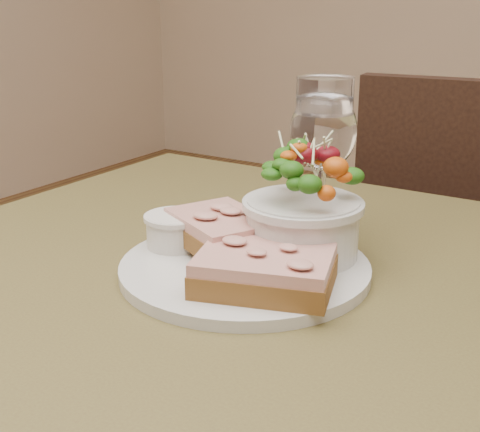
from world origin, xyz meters
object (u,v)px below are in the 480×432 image
Objects in this scene: cafe_table at (234,362)px; sandwich_front at (265,271)px; chair_far at (471,375)px; sandwich_back at (221,229)px; wine_glass at (323,136)px; dinner_plate at (245,268)px; salad_bowl at (303,202)px; ramekin at (175,229)px.

cafe_table is 0.14m from sandwich_front.
chair_far reaches higher than sandwich_back.
chair_far reaches higher than cafe_table.
sandwich_back is 0.79× the size of wine_glass.
salad_bowl is at bearing 52.27° from dinner_plate.
dinner_plate is at bearing 121.81° from sandwich_front.
ramekin reaches higher than dinner_plate.
wine_glass is (-0.08, -0.56, 0.58)m from chair_far.
wine_glass reaches higher than salad_bowl.
wine_glass is (-0.03, 0.18, 0.09)m from sandwich_front.
cafe_table is 0.19m from salad_bowl.
salad_bowl is (-0.06, -0.65, 0.53)m from chair_far.
sandwich_front is at bearing -6.86° from sandwich_back.
wine_glass is at bearing 80.42° from cafe_table.
sandwich_back is (-0.03, 0.03, 0.14)m from cafe_table.
salad_bowl is at bearing 53.47° from cafe_table.
wine_glass is (0.03, 0.15, 0.22)m from cafe_table.
sandwich_back reaches higher than dinner_plate.
sandwich_back is 1.09× the size of salad_bowl.
ramekin is (-0.19, -0.70, 0.49)m from chair_far.
wine_glass is at bearing 81.48° from sandwich_front.
dinner_plate is 0.09m from ramekin.
sandwich_front is at bearing -85.03° from salad_bowl.
sandwich_front reaches higher than dinner_plate.
wine_glass is (-0.02, 0.09, 0.05)m from salad_bowl.
sandwich_back is at bearing 129.22° from sandwich_front.
sandwich_back reaches higher than sandwich_front.
dinner_plate is 2.04× the size of salad_bowl.
salad_bowl is at bearing 49.36° from sandwich_back.
ramekin is 0.36× the size of wine_glass.
sandwich_back is (-0.04, 0.02, 0.03)m from dinner_plate.
cafe_table is at bearing 74.94° from chair_far.
ramekin reaches higher than cafe_table.
sandwich_back is 0.09m from salad_bowl.
cafe_table is 5.36× the size of sandwich_front.
sandwich_back is at bearing 141.36° from cafe_table.
ramekin is (-0.08, 0.01, 0.13)m from cafe_table.
ramekin is (-0.14, 0.04, 0.00)m from sandwich_front.
wine_glass is (0.02, 0.14, 0.12)m from dinner_plate.
wine_glass reaches higher than chair_far.
wine_glass reaches higher than dinner_plate.
sandwich_front is at bearing -16.83° from ramekin.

